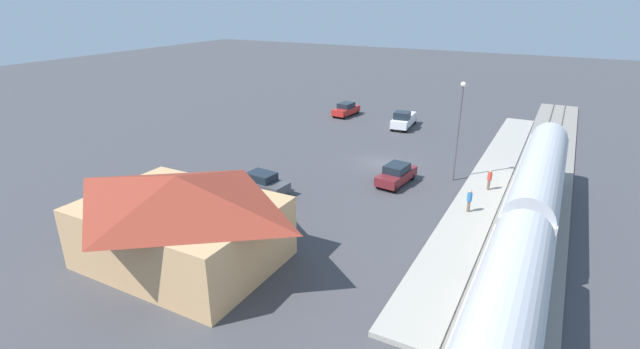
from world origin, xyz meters
TOP-DOWN VIEW (x-y plane):
  - ground_plane at (0.00, 0.00)m, footprint 200.00×200.00m
  - railway_track at (-14.00, 0.00)m, footprint 4.80×70.00m
  - platform at (-10.00, 0.00)m, footprint 3.20×46.00m
  - passenger_train at (-14.00, 16.02)m, footprint 2.93×36.69m
  - station_building at (4.00, 22.00)m, footprint 11.80×8.79m
  - pedestrian_on_platform at (-10.35, 2.69)m, footprint 0.36×0.36m
  - pedestrian_waiting_far at (-9.78, 7.63)m, footprint 0.36×0.36m
  - sedan_maroon at (-3.12, 4.34)m, footprint 2.35×4.68m
  - pickup_white at (2.19, -13.23)m, footprint 2.40×5.54m
  - sedan_red at (10.85, -15.29)m, footprint 2.26×4.65m
  - sedan_charcoal at (5.79, 11.30)m, footprint 4.66×2.61m
  - light_pole_near_platform at (-7.20, 1.20)m, footprint 0.44×0.44m

SIDE VIEW (x-z plane):
  - ground_plane at x=0.00m, z-range 0.00..0.00m
  - railway_track at x=-14.00m, z-range -0.06..0.24m
  - platform at x=-10.00m, z-range 0.00..0.30m
  - sedan_maroon at x=-3.12m, z-range 0.01..1.75m
  - sedan_red at x=10.85m, z-range 0.01..1.75m
  - sedan_charcoal at x=5.79m, z-range 0.01..1.75m
  - pickup_white at x=2.19m, z-range -0.04..2.10m
  - pedestrian_on_platform at x=-10.35m, z-range 0.43..2.14m
  - pedestrian_waiting_far at x=-9.78m, z-range 0.43..2.14m
  - station_building at x=4.00m, z-range 0.10..5.58m
  - passenger_train at x=-14.00m, z-range 0.37..5.35m
  - light_pole_near_platform at x=-7.20m, z-range 1.03..9.55m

